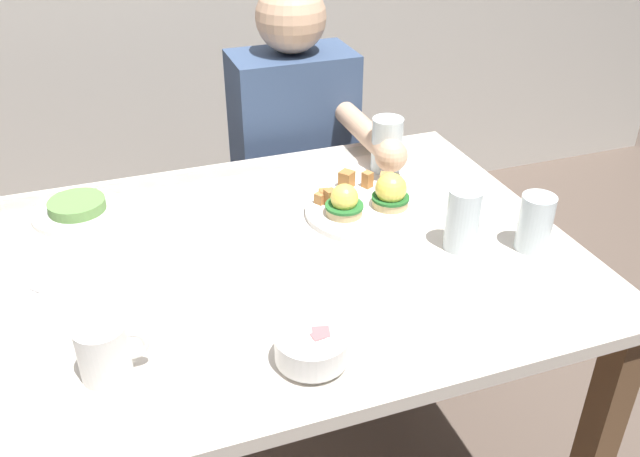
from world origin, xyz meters
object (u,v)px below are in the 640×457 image
water_glass_near (535,225)px  side_plate (78,209)px  eggs_benedict_plate (367,203)px  water_glass_extra (462,223)px  water_glass_far (387,148)px  coffee_mug (104,350)px  diner_person (298,157)px  fruit_bowl (312,347)px  fork (62,273)px  dining_table (278,296)px

water_glass_near → side_plate: 0.98m
eggs_benedict_plate → water_glass_extra: (0.12, -0.20, 0.03)m
water_glass_near → water_glass_far: water_glass_far is taller
coffee_mug → eggs_benedict_plate: bearing=29.8°
side_plate → diner_person: size_ratio=0.18×
side_plate → water_glass_extra: bearing=-29.0°
eggs_benedict_plate → coffee_mug: coffee_mug is taller
fruit_bowl → fork: 0.55m
water_glass_far → water_glass_extra: bearing=-91.4°
fruit_bowl → fork: (-0.37, 0.40, -0.03)m
dining_table → water_glass_near: (0.50, -0.16, 0.16)m
dining_table → diner_person: diner_person is taller
water_glass_near → diner_person: size_ratio=0.10×
water_glass_near → eggs_benedict_plate: bearing=136.4°
fork → eggs_benedict_plate: bearing=1.9°
fruit_bowl → fork: size_ratio=0.94×
dining_table → water_glass_near: bearing=-17.4°
eggs_benedict_plate → fork: bearing=-178.1°
water_glass_far → coffee_mug: bearing=-143.9°
fruit_bowl → water_glass_far: (0.41, 0.61, 0.03)m
eggs_benedict_plate → water_glass_far: water_glass_far is taller
water_glass_far → side_plate: bearing=178.4°
water_glass_extra → side_plate: (-0.73, 0.40, -0.04)m
eggs_benedict_plate → side_plate: size_ratio=1.35×
diner_person → coffee_mug: bearing=-124.9°
side_plate → fruit_bowl: bearing=-62.0°
fruit_bowl → diner_person: (0.28, 0.93, -0.12)m
fruit_bowl → water_glass_far: water_glass_far is taller
coffee_mug → water_glass_near: water_glass_near is taller
dining_table → water_glass_extra: (0.36, -0.10, 0.16)m
fruit_bowl → water_glass_near: (0.53, 0.17, 0.02)m
fork → side_plate: bearing=79.5°
dining_table → eggs_benedict_plate: eggs_benedict_plate is taller
diner_person → water_glass_near: bearing=-71.4°
eggs_benedict_plate → fork: size_ratio=2.10×
coffee_mug → water_glass_far: (0.72, 0.52, 0.01)m
diner_person → water_glass_extra: bearing=-80.5°
coffee_mug → water_glass_near: size_ratio=0.94×
dining_table → fork: 0.43m
fork → side_plate: 0.23m
coffee_mug → side_plate: 0.55m
coffee_mug → fork: 0.32m
coffee_mug → diner_person: diner_person is taller
dining_table → fruit_bowl: fruit_bowl is taller
water_glass_near → water_glass_extra: bearing=159.5°
dining_table → coffee_mug: 0.45m
fruit_bowl → coffee_mug: bearing=165.5°
side_plate → fork: bearing=-100.5°
fruit_bowl → diner_person: size_ratio=0.11×
dining_table → eggs_benedict_plate: (0.24, 0.09, 0.13)m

